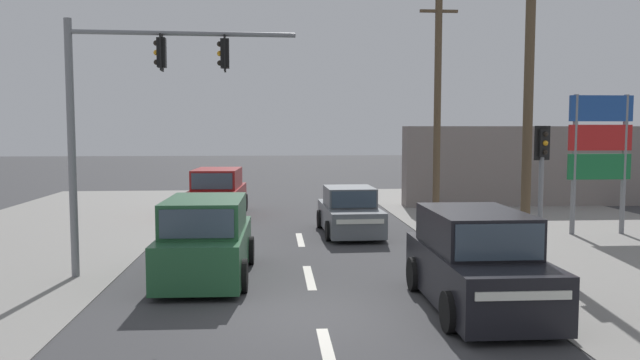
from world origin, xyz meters
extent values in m
plane|color=#3A3A3D|center=(0.00, 0.00, 0.00)|extent=(140.00, 140.00, 0.00)
cube|color=silver|center=(0.00, -2.00, 0.00)|extent=(0.20, 2.40, 0.01)
cube|color=silver|center=(0.00, 3.00, 0.00)|extent=(0.20, 2.40, 0.01)
cube|color=silver|center=(0.00, 8.00, 0.00)|extent=(0.20, 2.40, 0.01)
cylinder|color=brown|center=(6.03, 5.02, 5.34)|extent=(0.26, 0.26, 10.68)
cylinder|color=brown|center=(5.22, 11.31, 4.43)|extent=(0.26, 0.26, 8.86)
cube|color=brown|center=(5.22, 11.31, 7.76)|extent=(1.40, 0.12, 0.10)
cylinder|color=slate|center=(-5.48, 3.41, 3.00)|extent=(0.18, 0.18, 6.00)
cylinder|color=slate|center=(-2.88, 3.52, 5.70)|extent=(5.20, 0.32, 0.11)
cube|color=black|center=(-3.40, 3.50, 5.25)|extent=(0.21, 0.27, 0.68)
cube|color=black|center=(-3.40, 3.50, 5.25)|extent=(0.06, 0.44, 0.84)
sphere|color=black|center=(-3.52, 3.49, 5.47)|extent=(0.13, 0.13, 0.13)
sphere|color=orange|center=(-3.52, 3.49, 5.25)|extent=(0.13, 0.13, 0.13)
sphere|color=black|center=(-3.52, 3.49, 5.03)|extent=(0.13, 0.13, 0.13)
cube|color=black|center=(-1.95, 3.56, 5.25)|extent=(0.21, 0.27, 0.68)
cube|color=black|center=(-1.95, 3.56, 5.25)|extent=(0.06, 0.44, 0.84)
sphere|color=black|center=(-2.07, 3.55, 5.47)|extent=(0.13, 0.13, 0.13)
sphere|color=orange|center=(-2.07, 3.55, 5.25)|extent=(0.13, 0.13, 0.13)
sphere|color=black|center=(-2.07, 3.55, 5.03)|extent=(0.13, 0.13, 0.13)
cylinder|color=slate|center=(5.74, 3.42, 1.40)|extent=(0.12, 0.12, 2.80)
cube|color=black|center=(5.74, 3.42, 3.14)|extent=(0.30, 0.26, 0.68)
cube|color=black|center=(5.74, 3.42, 3.14)|extent=(0.43, 0.15, 0.84)
sphere|color=black|center=(5.78, 3.31, 3.36)|extent=(0.13, 0.13, 0.13)
sphere|color=orange|center=(5.78, 3.31, 3.14)|extent=(0.13, 0.13, 0.13)
sphere|color=black|center=(5.78, 3.31, 2.92)|extent=(0.13, 0.13, 0.13)
cylinder|color=slate|center=(8.98, 8.25, 2.30)|extent=(0.16, 0.16, 4.60)
cylinder|color=slate|center=(10.68, 8.25, 2.30)|extent=(0.16, 0.16, 4.60)
cube|color=#1E4793|center=(9.83, 8.25, 4.15)|extent=(2.10, 0.14, 0.84)
cube|color=red|center=(9.83, 8.25, 3.20)|extent=(2.10, 0.14, 0.84)
cube|color=#196B38|center=(9.83, 8.25, 2.25)|extent=(2.10, 0.14, 0.84)
cube|color=gray|center=(11.00, 16.00, 1.80)|extent=(12.00, 1.00, 3.60)
cube|color=slate|center=(1.69, 9.02, 0.54)|extent=(1.82, 4.25, 0.80)
cube|color=slate|center=(1.69, 9.07, 1.25)|extent=(1.61, 1.94, 0.62)
cube|color=#384756|center=(1.72, 8.10, 1.25)|extent=(1.44, 0.10, 0.53)
cube|color=#384756|center=(1.66, 10.04, 1.25)|extent=(1.41, 0.10, 0.50)
cube|color=white|center=(1.75, 6.90, 0.72)|extent=(1.45, 0.08, 0.14)
cylinder|color=black|center=(2.58, 7.75, 0.32)|extent=(0.21, 0.65, 0.64)
cylinder|color=black|center=(0.88, 7.70, 0.32)|extent=(0.21, 0.65, 0.64)
cylinder|color=black|center=(2.50, 10.35, 0.32)|extent=(0.21, 0.65, 0.64)
cylinder|color=black|center=(0.80, 10.30, 0.32)|extent=(0.21, 0.65, 0.64)
cube|color=maroon|center=(-3.06, 13.83, 0.64)|extent=(2.08, 4.59, 1.00)
cube|color=maroon|center=(-3.07, 13.63, 1.52)|extent=(1.87, 2.79, 0.76)
cube|color=#384756|center=(-2.99, 15.00, 1.52)|extent=(1.58, 0.15, 0.65)
cube|color=#384756|center=(-3.14, 12.26, 1.52)|extent=(1.55, 0.14, 0.61)
cube|color=white|center=(-2.93, 16.10, 0.86)|extent=(1.56, 0.13, 0.14)
cylinder|color=black|center=(-3.90, 15.27, 0.36)|extent=(0.26, 0.73, 0.72)
cylinder|color=black|center=(-2.06, 15.17, 0.36)|extent=(0.26, 0.73, 0.72)
cylinder|color=black|center=(-4.05, 12.49, 0.36)|extent=(0.26, 0.73, 0.72)
cylinder|color=black|center=(-2.21, 12.39, 0.36)|extent=(0.26, 0.73, 0.72)
cube|color=#235633|center=(-2.40, 3.18, 0.64)|extent=(1.92, 4.53, 1.00)
cube|color=#235633|center=(-2.40, 2.98, 1.52)|extent=(1.77, 2.73, 0.76)
cube|color=#384756|center=(-2.38, 4.35, 1.52)|extent=(1.58, 0.09, 0.65)
cube|color=#384756|center=(-2.43, 1.61, 1.52)|extent=(1.55, 0.09, 0.61)
cube|color=white|center=(-2.36, 5.45, 0.86)|extent=(1.56, 0.07, 0.14)
cylinder|color=black|center=(-3.29, 4.59, 0.36)|extent=(0.23, 0.72, 0.72)
cylinder|color=black|center=(-1.45, 4.56, 0.36)|extent=(0.23, 0.72, 0.72)
cylinder|color=black|center=(-3.34, 1.80, 0.36)|extent=(0.23, 0.72, 0.72)
cylinder|color=black|center=(-1.50, 1.77, 0.36)|extent=(0.23, 0.72, 0.72)
cube|color=black|center=(3.11, 0.24, 0.64)|extent=(1.86, 4.51, 1.00)
cube|color=black|center=(3.11, 0.44, 1.52)|extent=(1.73, 2.71, 0.76)
cube|color=#384756|center=(3.10, -0.93, 1.52)|extent=(1.58, 0.07, 0.65)
cube|color=#384756|center=(3.12, 1.81, 1.52)|extent=(1.55, 0.07, 0.61)
cube|color=white|center=(3.10, -2.03, 0.86)|extent=(1.56, 0.05, 0.14)
cylinder|color=black|center=(4.02, -1.16, 0.36)|extent=(0.22, 0.72, 0.72)
cylinder|color=black|center=(2.18, -1.15, 0.36)|extent=(0.22, 0.72, 0.72)
cylinder|color=black|center=(4.04, 1.63, 0.36)|extent=(0.22, 0.72, 0.72)
cylinder|color=black|center=(2.20, 1.64, 0.36)|extent=(0.22, 0.72, 0.72)
camera|label=1|loc=(-0.83, -11.40, 3.49)|focal=35.00mm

